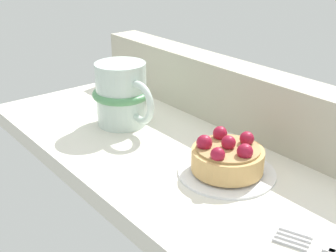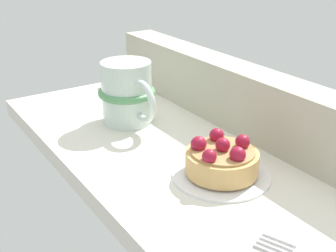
# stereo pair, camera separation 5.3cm
# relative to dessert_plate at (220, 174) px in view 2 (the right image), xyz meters

# --- Properties ---
(ground_plane) EXTENTS (0.71, 0.31, 0.03)m
(ground_plane) POSITION_rel_dessert_plate_xyz_m (-0.07, 0.00, -0.02)
(ground_plane) COLOR silver
(window_rail_back) EXTENTS (0.70, 0.06, 0.10)m
(window_rail_back) POSITION_rel_dessert_plate_xyz_m (-0.07, 0.13, 0.05)
(window_rail_back) COLOR #B2AD99
(window_rail_back) RESTS_ON ground_plane
(dessert_plate) EXTENTS (0.12, 0.12, 0.01)m
(dessert_plate) POSITION_rel_dessert_plate_xyz_m (0.00, 0.00, 0.00)
(dessert_plate) COLOR white
(dessert_plate) RESTS_ON ground_plane
(raspberry_tart) EXTENTS (0.09, 0.09, 0.05)m
(raspberry_tart) POSITION_rel_dessert_plate_xyz_m (-0.00, -0.00, 0.02)
(raspberry_tart) COLOR tan
(raspberry_tart) RESTS_ON dessert_plate
(coffee_mug) EXTENTS (0.13, 0.09, 0.10)m
(coffee_mug) POSITION_rel_dessert_plate_xyz_m (-0.22, -0.01, 0.05)
(coffee_mug) COLOR silver
(coffee_mug) RESTS_ON ground_plane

